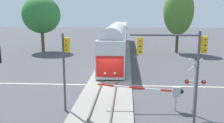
{
  "coord_description": "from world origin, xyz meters",
  "views": [
    {
      "loc": [
        1.72,
        -22.79,
        6.81
      ],
      "look_at": [
        0.15,
        1.91,
        2.0
      ],
      "focal_mm": 38.77,
      "sensor_mm": 36.0,
      "label": 1
    }
  ],
  "objects_px": {
    "commuter_train": "(118,38)",
    "crossing_gate_near": "(166,91)",
    "oak_far_right": "(179,11)",
    "crossing_signal_mast": "(195,80)",
    "traffic_signal_near_right": "(179,55)",
    "traffic_signal_median": "(65,60)",
    "pine_left_background": "(41,15)"
  },
  "relations": [
    {
      "from": "commuter_train",
      "to": "crossing_gate_near",
      "type": "height_order",
      "value": "commuter_train"
    },
    {
      "from": "commuter_train",
      "to": "oak_far_right",
      "type": "xyz_separation_m",
      "value": [
        10.62,
        0.81,
        4.6
      ]
    },
    {
      "from": "commuter_train",
      "to": "crossing_signal_mast",
      "type": "relative_size",
      "value": 10.36
    },
    {
      "from": "oak_far_right",
      "to": "crossing_gate_near",
      "type": "bearing_deg",
      "value": -102.66
    },
    {
      "from": "commuter_train",
      "to": "crossing_signal_mast",
      "type": "bearing_deg",
      "value": -76.94
    },
    {
      "from": "crossing_gate_near",
      "to": "oak_far_right",
      "type": "bearing_deg",
      "value": 77.34
    },
    {
      "from": "crossing_gate_near",
      "to": "traffic_signal_near_right",
      "type": "relative_size",
      "value": 1.05
    },
    {
      "from": "crossing_signal_mast",
      "to": "traffic_signal_median",
      "type": "relative_size",
      "value": 0.73
    },
    {
      "from": "traffic_signal_median",
      "to": "commuter_train",
      "type": "bearing_deg",
      "value": 84.63
    },
    {
      "from": "crossing_gate_near",
      "to": "traffic_signal_median",
      "type": "xyz_separation_m",
      "value": [
        -7.04,
        -0.55,
        2.29
      ]
    },
    {
      "from": "crossing_gate_near",
      "to": "oak_far_right",
      "type": "relative_size",
      "value": 0.53
    },
    {
      "from": "commuter_train",
      "to": "crossing_gate_near",
      "type": "distance_m",
      "value": 26.84
    },
    {
      "from": "traffic_signal_median",
      "to": "oak_far_right",
      "type": "xyz_separation_m",
      "value": [
        13.16,
        27.79,
        3.65
      ]
    },
    {
      "from": "crossing_gate_near",
      "to": "pine_left_background",
      "type": "bearing_deg",
      "value": 124.21
    },
    {
      "from": "commuter_train",
      "to": "crossing_gate_near",
      "type": "xyz_separation_m",
      "value": [
        4.5,
        -26.43,
        -1.34
      ]
    },
    {
      "from": "pine_left_background",
      "to": "traffic_signal_median",
      "type": "bearing_deg",
      "value": -67.58
    },
    {
      "from": "crossing_signal_mast",
      "to": "oak_far_right",
      "type": "xyz_separation_m",
      "value": [
        4.33,
        27.93,
        4.9
      ]
    },
    {
      "from": "traffic_signal_median",
      "to": "pine_left_background",
      "type": "relative_size",
      "value": 0.55
    },
    {
      "from": "traffic_signal_median",
      "to": "pine_left_background",
      "type": "xyz_separation_m",
      "value": [
        -11.44,
        27.73,
        3.06
      ]
    },
    {
      "from": "commuter_train",
      "to": "traffic_signal_median",
      "type": "relative_size",
      "value": 7.58
    },
    {
      "from": "crossing_signal_mast",
      "to": "pine_left_background",
      "type": "relative_size",
      "value": 0.4
    },
    {
      "from": "traffic_signal_median",
      "to": "oak_far_right",
      "type": "distance_m",
      "value": 30.96
    },
    {
      "from": "traffic_signal_median",
      "to": "oak_far_right",
      "type": "relative_size",
      "value": 0.48
    },
    {
      "from": "pine_left_background",
      "to": "traffic_signal_near_right",
      "type": "bearing_deg",
      "value": -57.43
    },
    {
      "from": "traffic_signal_near_right",
      "to": "traffic_signal_median",
      "type": "bearing_deg",
      "value": 167.03
    },
    {
      "from": "traffic_signal_median",
      "to": "traffic_signal_near_right",
      "type": "distance_m",
      "value": 7.58
    },
    {
      "from": "commuter_train",
      "to": "crossing_gate_near",
      "type": "bearing_deg",
      "value": -80.33
    },
    {
      "from": "crossing_signal_mast",
      "to": "oak_far_right",
      "type": "relative_size",
      "value": 0.35
    },
    {
      "from": "traffic_signal_near_right",
      "to": "crossing_signal_mast",
      "type": "bearing_deg",
      "value": 46.46
    },
    {
      "from": "crossing_gate_near",
      "to": "crossing_signal_mast",
      "type": "relative_size",
      "value": 1.51
    },
    {
      "from": "commuter_train",
      "to": "traffic_signal_median",
      "type": "bearing_deg",
      "value": -95.37
    },
    {
      "from": "traffic_signal_median",
      "to": "traffic_signal_near_right",
      "type": "height_order",
      "value": "traffic_signal_near_right"
    }
  ]
}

